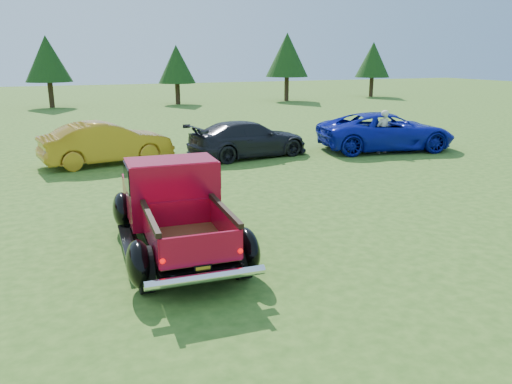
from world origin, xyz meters
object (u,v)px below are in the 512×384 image
tree_east (287,55)px  show_car_yellow (107,143)px  pickup_truck (173,205)px  tree_mid_left (47,59)px  show_car_grey (248,139)px  spectator (383,132)px  tree_mid_right (177,64)px  show_car_blue (386,131)px  tree_far_east (373,60)px

tree_east → show_car_yellow: bearing=-129.4°
tree_east → pickup_truck: 32.94m
tree_mid_left → show_car_yellow: tree_mid_left is taller
show_car_grey → spectator: (4.99, -1.25, 0.16)m
pickup_truck → show_car_grey: size_ratio=1.05×
tree_mid_right → pickup_truck: (-7.18, -29.05, -2.16)m
tree_mid_left → show_car_yellow: 21.80m
show_car_yellow → show_car_blue: size_ratio=0.82×
tree_east → tree_far_east: (9.00, 1.00, -0.41)m
tree_mid_left → tree_mid_right: 9.06m
show_car_blue → tree_far_east: bearing=-22.9°
pickup_truck → show_car_blue: size_ratio=0.89×
tree_mid_right → show_car_grey: 21.59m
tree_mid_right → spectator: (2.43, -22.56, -2.16)m
pickup_truck → show_car_yellow: 8.47m
tree_far_east → spectator: tree_far_east is taller
tree_far_east → show_car_yellow: tree_far_east is taller
pickup_truck → spectator: 11.60m
tree_east → show_car_blue: size_ratio=1.02×
tree_east → show_car_blue: 22.62m
pickup_truck → show_car_yellow: (-0.32, 8.47, -0.10)m
tree_far_east → show_car_blue: (-15.08, -22.60, -2.51)m
tree_east → show_car_blue: bearing=-105.7°
tree_mid_left → tree_far_east: 27.00m
show_car_blue → tree_mid_left: bearing=38.1°
tree_mid_right → tree_mid_left: bearing=173.7°
tree_east → show_car_grey: (-11.56, -20.81, -3.00)m
show_car_yellow → spectator: bearing=-111.3°
tree_far_east → pickup_truck: (-25.18, -29.55, -2.43)m
tree_east → show_car_grey: 23.99m
tree_mid_right → show_car_blue: size_ratio=0.83×
show_car_grey → spectator: bearing=-112.0°
tree_far_east → show_car_yellow: (-25.50, -21.08, -2.53)m
tree_mid_right → spectator: 22.79m
show_car_grey → tree_mid_right: bearing=-14.9°
tree_mid_right → tree_far_east: (18.00, 0.50, 0.27)m
show_car_blue → show_car_grey: bearing=92.6°
tree_mid_right → tree_east: size_ratio=0.81×
tree_mid_left → tree_east: bearing=-4.8°
tree_far_east → tree_mid_right: bearing=-178.4°
tree_far_east → pickup_truck: bearing=-130.4°
pickup_truck → show_car_grey: bearing=62.2°
tree_far_east → spectator: (-15.57, -23.06, -2.43)m
show_car_blue → spectator: spectator is taller
tree_far_east → show_car_grey: tree_far_east is taller
pickup_truck → tree_mid_right: bearing=79.1°
tree_east → tree_mid_left: bearing=175.2°
tree_far_east → show_car_grey: bearing=-133.3°
show_car_grey → spectator: size_ratio=2.77×
show_car_yellow → pickup_truck: bearing=172.1°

